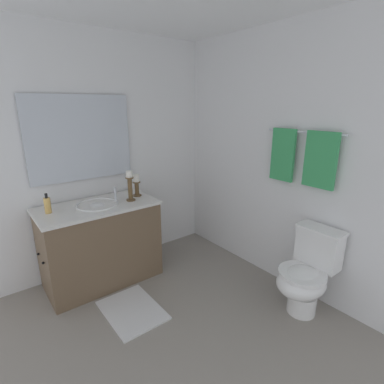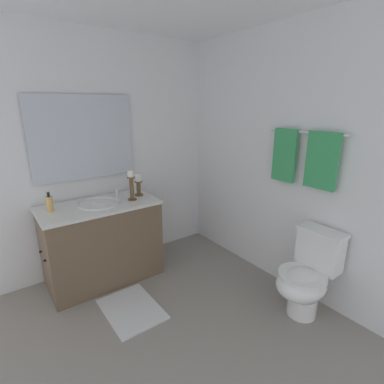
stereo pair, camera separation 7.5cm
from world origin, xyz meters
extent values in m
cube|color=gray|center=(0.00, 0.00, -0.01)|extent=(3.19, 2.60, 0.02)
cube|color=white|center=(0.00, 1.30, 1.23)|extent=(3.19, 0.04, 2.45)
cube|color=white|center=(-1.60, 0.00, 1.23)|extent=(0.04, 2.60, 2.45)
cube|color=brown|center=(-1.27, -0.17, 0.39)|extent=(0.55, 1.08, 0.79)
cube|color=silver|center=(-1.27, -0.17, 0.80)|extent=(0.58, 1.11, 0.03)
sphere|color=black|center=(-1.37, -0.72, 0.43)|extent=(0.02, 0.02, 0.02)
sphere|color=black|center=(-1.17, -0.72, 0.43)|extent=(0.02, 0.02, 0.02)
ellipsoid|color=white|center=(-1.27, -0.17, 0.77)|extent=(0.38, 0.30, 0.11)
torus|color=white|center=(-1.27, -0.17, 0.82)|extent=(0.40, 0.40, 0.02)
cylinder|color=silver|center=(-1.27, 0.02, 0.89)|extent=(0.02, 0.02, 0.14)
cube|color=silver|center=(-1.55, -0.17, 1.43)|extent=(0.02, 1.00, 0.82)
cylinder|color=brown|center=(-1.30, 0.27, 0.82)|extent=(0.09, 0.09, 0.01)
cylinder|color=brown|center=(-1.30, 0.27, 0.89)|extent=(0.04, 0.04, 0.14)
cylinder|color=brown|center=(-1.30, 0.27, 0.97)|extent=(0.08, 0.08, 0.01)
cylinder|color=white|center=(-1.30, 0.27, 1.01)|extent=(0.06, 0.06, 0.08)
cylinder|color=brown|center=(-1.20, 0.15, 0.82)|extent=(0.09, 0.09, 0.01)
cylinder|color=brown|center=(-1.20, 0.15, 0.93)|extent=(0.04, 0.04, 0.23)
cylinder|color=brown|center=(-1.20, 0.15, 1.05)|extent=(0.08, 0.08, 0.01)
cylinder|color=white|center=(-1.20, 0.15, 1.09)|extent=(0.06, 0.06, 0.06)
cylinder|color=#E5B259|center=(-1.33, -0.59, 0.89)|extent=(0.06, 0.06, 0.14)
cylinder|color=black|center=(-1.33, -0.59, 0.98)|extent=(0.02, 0.02, 0.04)
cylinder|color=white|center=(0.27, 1.00, 0.09)|extent=(0.24, 0.24, 0.18)
ellipsoid|color=white|center=(0.27, 0.95, 0.32)|extent=(0.38, 0.46, 0.24)
cylinder|color=white|center=(0.27, 0.95, 0.40)|extent=(0.39, 0.39, 0.03)
cube|color=white|center=(0.27, 1.17, 0.56)|extent=(0.36, 0.17, 0.32)
cube|color=white|center=(0.27, 1.17, 0.73)|extent=(0.38, 0.19, 0.03)
cylinder|color=silver|center=(-0.03, 1.24, 1.52)|extent=(0.73, 0.02, 0.02)
cube|color=#389E59|center=(-0.21, 1.22, 1.30)|extent=(0.24, 0.03, 0.48)
cube|color=#389E59|center=(0.16, 1.22, 1.31)|extent=(0.28, 0.03, 0.47)
cube|color=silver|center=(-0.65, -0.17, 0.01)|extent=(0.60, 0.44, 0.02)
camera|label=1|loc=(1.39, -1.08, 1.75)|focal=27.42mm
camera|label=2|loc=(1.43, -1.03, 1.75)|focal=27.42mm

